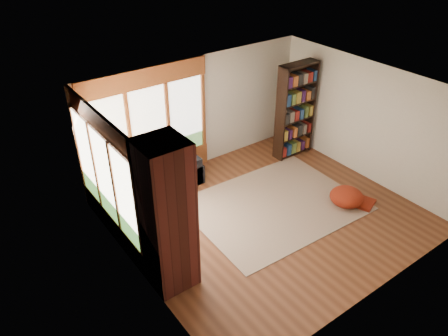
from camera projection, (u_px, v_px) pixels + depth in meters
floor at (267, 216)px, 8.70m from camera, size 5.50×5.50×0.00m
ceiling at (276, 93)px, 7.33m from camera, size 5.50×5.50×0.00m
wall_back at (197, 114)px, 9.74m from camera, size 5.50×0.04×2.60m
wall_front at (386, 231)px, 6.30m from camera, size 5.50×0.04×2.60m
wall_left at (135, 214)px, 6.64m from camera, size 0.04×5.00×2.60m
wall_right at (367, 121)px, 9.40m from camera, size 0.04×5.00×2.60m
windows_back at (149, 126)px, 9.09m from camera, size 2.82×0.10×1.90m
windows_left at (105, 176)px, 7.45m from camera, size 0.10×2.62×1.90m
roller_blind at (85, 137)px, 7.83m from camera, size 0.03×0.72×0.90m
brick_chimney at (167, 217)px, 6.58m from camera, size 0.70×0.70×2.60m
sectional_sofa at (139, 197)px, 8.73m from camera, size 2.20×2.20×0.80m
area_rug at (274, 205)px, 9.00m from camera, size 3.46×2.69×0.01m
bookshelf at (295, 111)px, 10.24m from camera, size 0.98×0.33×2.29m
pouf at (347, 196)px, 8.93m from camera, size 0.72×0.72×0.37m
dog_tan at (149, 165)px, 8.80m from camera, size 1.12×0.94×0.55m
dog_brindle at (145, 194)px, 8.05m from camera, size 0.65×0.87×0.43m
throw_pillows at (134, 173)px, 8.59m from camera, size 1.98×1.68×0.45m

